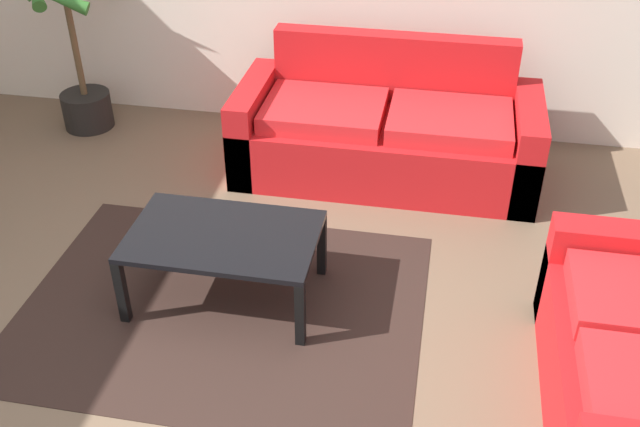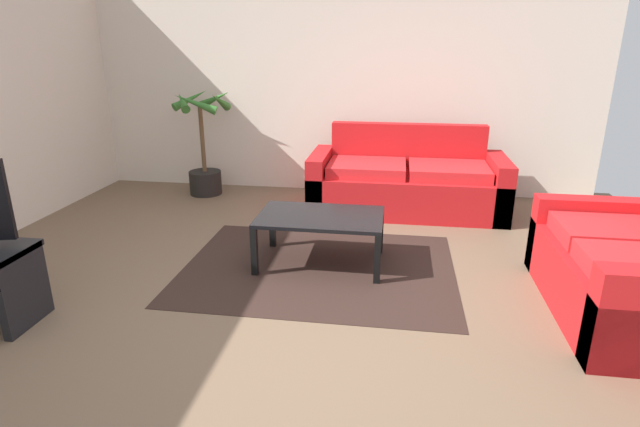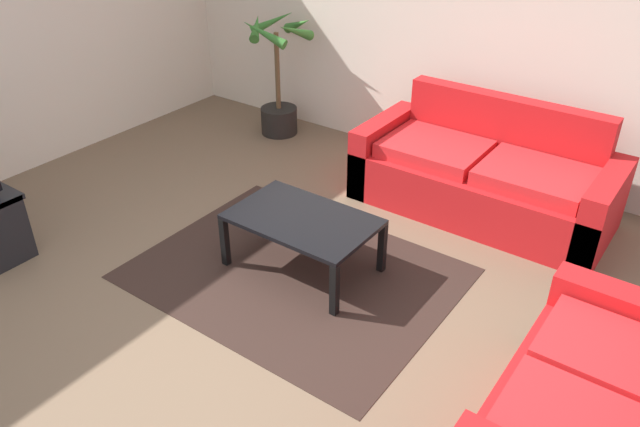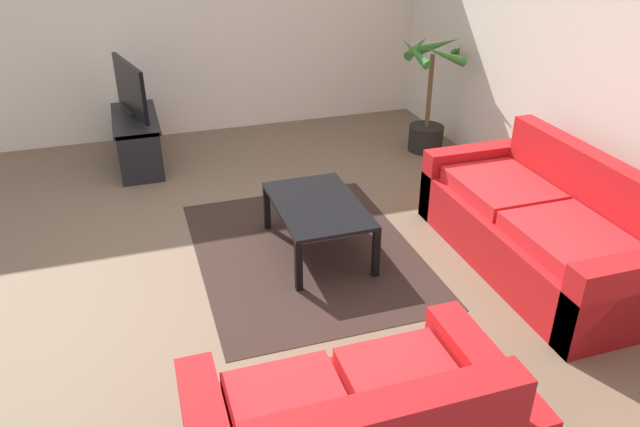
# 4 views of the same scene
# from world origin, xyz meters

# --- Properties ---
(ground_plane) EXTENTS (6.60, 6.60, 0.00)m
(ground_plane) POSITION_xyz_m (0.00, 0.00, 0.00)
(ground_plane) COLOR brown
(wall_back) EXTENTS (6.00, 0.06, 2.70)m
(wall_back) POSITION_xyz_m (0.00, 3.00, 1.35)
(wall_back) COLOR beige
(wall_back) RESTS_ON ground
(wall_left) EXTENTS (0.06, 6.00, 2.70)m
(wall_left) POSITION_xyz_m (-3.00, 0.00, 1.35)
(wall_left) COLOR beige
(wall_left) RESTS_ON ground
(couch_main) EXTENTS (2.07, 0.90, 0.90)m
(couch_main) POSITION_xyz_m (0.82, 2.28, 0.30)
(couch_main) COLOR red
(couch_main) RESTS_ON ground
(tv_stand) EXTENTS (1.10, 0.45, 0.52)m
(tv_stand) POSITION_xyz_m (-2.16, -0.51, 0.34)
(tv_stand) COLOR black
(tv_stand) RESTS_ON ground
(tv) EXTENTS (0.92, 0.26, 0.57)m
(tv) POSITION_xyz_m (-2.17, -0.50, 0.82)
(tv) COLOR black
(tv) RESTS_ON tv_stand
(coffee_table) EXTENTS (1.02, 0.65, 0.43)m
(coffee_table) POSITION_xyz_m (0.10, 0.74, 0.38)
(coffee_table) COLOR black
(coffee_table) RESTS_ON ground
(area_rug) EXTENTS (2.20, 1.70, 0.01)m
(area_rug) POSITION_xyz_m (0.10, 0.64, 0.00)
(area_rug) COLOR black
(area_rug) RESTS_ON ground
(potted_palm) EXTENTS (0.71, 0.70, 1.25)m
(potted_palm) POSITION_xyz_m (-1.58, 2.55, 0.50)
(potted_palm) COLOR black
(potted_palm) RESTS_ON ground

